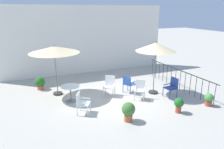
{
  "coord_description": "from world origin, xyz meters",
  "views": [
    {
      "loc": [
        -3.7,
        -8.23,
        3.95
      ],
      "look_at": [
        0.0,
        0.56,
        1.0
      ],
      "focal_mm": 34.08,
      "sensor_mm": 36.0,
      "label": 1
    }
  ],
  "objects": [
    {
      "name": "patio_chair_2",
      "position": [
        0.97,
        -0.39,
        0.5
      ],
      "size": [
        0.63,
        0.62,
        0.88
      ],
      "color": "silver",
      "rests_on": "ground"
    },
    {
      "name": "patio_umbrella_0",
      "position": [
        -2.41,
        1.59,
        2.17
      ],
      "size": [
        2.3,
        2.3,
        2.4
      ],
      "color": "#2D2D2D",
      "rests_on": "ground"
    },
    {
      "name": "patio_chair_4",
      "position": [
        0.8,
        0.43,
        0.51
      ],
      "size": [
        0.6,
        0.62,
        0.87
      ],
      "color": "#264A9A",
      "rests_on": "ground"
    },
    {
      "name": "patio_chair_0",
      "position": [
        -1.85,
        -0.77,
        0.49
      ],
      "size": [
        0.64,
        0.66,
        0.84
      ],
      "color": "white",
      "rests_on": "ground"
    },
    {
      "name": "patio_chair_1",
      "position": [
        2.47,
        -0.77,
        0.52
      ],
      "size": [
        0.53,
        0.52,
        0.92
      ],
      "color": "#284499",
      "rests_on": "ground"
    },
    {
      "name": "villa_facade",
      "position": [
        0.0,
        4.77,
        2.09
      ],
      "size": [
        10.55,
        0.3,
        4.19
      ],
      "primitive_type": "cube",
      "color": "white",
      "rests_on": "ground"
    },
    {
      "name": "patio_chair_3",
      "position": [
        -0.13,
        0.55,
        0.53
      ],
      "size": [
        0.69,
        0.69,
        0.93
      ],
      "color": "white",
      "rests_on": "ground"
    },
    {
      "name": "patio_umbrella_1",
      "position": [
        1.93,
        -0.05,
        2.25
      ],
      "size": [
        1.86,
        1.86,
        2.54
      ],
      "color": "#2D2D2D",
      "rests_on": "ground"
    },
    {
      "name": "potted_plant_0",
      "position": [
        -0.44,
        -2.03,
        0.42
      ],
      "size": [
        0.5,
        0.5,
        0.73
      ],
      "color": "#AF5E37",
      "rests_on": "ground"
    },
    {
      "name": "potted_plant_1",
      "position": [
        -3.12,
        2.61,
        0.36
      ],
      "size": [
        0.5,
        0.5,
        0.66
      ],
      "color": "#C06347",
      "rests_on": "ground"
    },
    {
      "name": "potted_plant_2",
      "position": [
        3.3,
        -2.19,
        0.3
      ],
      "size": [
        0.37,
        0.37,
        0.56
      ],
      "color": "#A94839",
      "rests_on": "ground"
    },
    {
      "name": "potted_plant_3",
      "position": [
        1.7,
        -2.2,
        0.37
      ],
      "size": [
        0.38,
        0.38,
        0.62
      ],
      "color": "#A64936",
      "rests_on": "ground"
    },
    {
      "name": "ground_plane",
      "position": [
        0.0,
        0.0,
        0.0
      ],
      "size": [
        60.0,
        60.0,
        0.0
      ],
      "primitive_type": "plane",
      "color": "#B2AC9F"
    },
    {
      "name": "terrace_railing",
      "position": [
        3.43,
        0.0,
        0.68
      ],
      "size": [
        0.03,
        5.03,
        1.01
      ],
      "color": "black",
      "rests_on": "ground"
    },
    {
      "name": "cafe_table_0",
      "position": [
        -2.01,
        0.52,
        0.51
      ],
      "size": [
        0.83,
        0.83,
        0.73
      ],
      "color": "white",
      "rests_on": "ground"
    }
  ]
}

